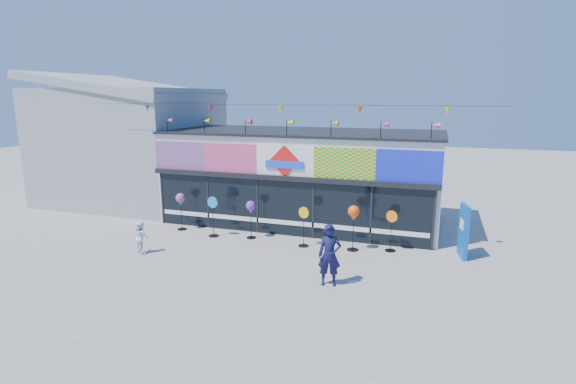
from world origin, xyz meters
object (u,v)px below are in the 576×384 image
at_px(spinner_3, 304,226).
at_px(adult_man, 330,255).
at_px(spinner_2, 251,208).
at_px(spinner_4, 354,215).
at_px(spinner_1, 213,215).
at_px(spinner_0, 181,201).
at_px(blue_sign, 464,231).
at_px(spinner_5, 391,230).
at_px(child, 141,237).

height_order(spinner_3, adult_man, adult_man).
height_order(spinner_2, spinner_4, spinner_4).
height_order(spinner_1, spinner_4, spinner_4).
bearing_deg(spinner_4, spinner_0, 177.78).
xyz_separation_m(spinner_0, spinner_1, (1.74, -0.41, -0.40)).
bearing_deg(spinner_2, spinner_3, -7.48).
bearing_deg(spinner_3, blue_sign, 6.86).
bearing_deg(spinner_1, adult_man, -29.88).
bearing_deg(spinner_0, blue_sign, 1.24).
height_order(spinner_3, spinner_5, spinner_3).
bearing_deg(blue_sign, spinner_1, 173.61).
bearing_deg(spinner_2, spinner_4, -2.08).
relative_size(spinner_2, child, 1.30).
xyz_separation_m(spinner_3, spinner_4, (1.87, 0.15, 0.56)).
bearing_deg(spinner_4, adult_man, -91.87).
bearing_deg(spinner_1, spinner_5, 3.86).
bearing_deg(adult_man, blue_sign, 32.02).
relative_size(spinner_2, spinner_4, 0.90).
distance_m(spinner_0, spinner_1, 1.83).
bearing_deg(blue_sign, spinner_4, 177.63).
bearing_deg(spinner_2, adult_man, -40.78).
bearing_deg(child, blue_sign, -131.38).
height_order(spinner_5, child, spinner_5).
distance_m(spinner_3, adult_man, 3.65).
bearing_deg(spinner_0, spinner_1, -13.28).
distance_m(spinner_3, spinner_5, 3.25).
relative_size(blue_sign, spinner_3, 1.24).
distance_m(spinner_2, child, 4.28).
relative_size(spinner_0, spinner_2, 1.03).
height_order(blue_sign, spinner_2, blue_sign).
xyz_separation_m(spinner_1, spinner_3, (3.85, -0.03, -0.06)).
relative_size(spinner_0, spinner_4, 0.93).
relative_size(spinner_1, spinner_3, 1.08).
distance_m(spinner_1, spinner_2, 1.62).
bearing_deg(child, adult_man, -152.71).
xyz_separation_m(adult_man, child, (-7.17, 0.64, -0.35)).
xyz_separation_m(spinner_4, child, (-7.28, -2.71, -0.78)).
relative_size(blue_sign, spinner_4, 1.12).
height_order(spinner_5, adult_man, adult_man).
relative_size(spinner_4, adult_man, 0.91).
relative_size(spinner_0, spinner_3, 1.03).
bearing_deg(spinner_1, spinner_0, 166.72).
relative_size(spinner_0, adult_man, 0.84).
bearing_deg(spinner_2, spinner_0, 177.60).
bearing_deg(spinner_4, spinner_3, -175.41).
distance_m(spinner_0, spinner_3, 5.62).
relative_size(spinner_2, spinner_3, 1.00).
bearing_deg(blue_sign, child, -174.05).
bearing_deg(adult_man, child, 162.40).
height_order(spinner_3, spinner_4, spinner_4).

